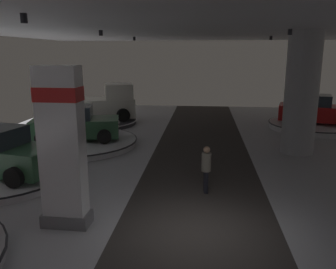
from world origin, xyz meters
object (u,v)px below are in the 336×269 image
at_px(display_platform_deep_right, 314,125).
at_px(display_car_far_left, 75,125).
at_px(pickup_truck_deep_left, 98,105).
at_px(column_right, 301,94).
at_px(display_platform_mid_left, 2,177).
at_px(display_car_deep_right, 315,110).
at_px(display_platform_far_left, 77,142).
at_px(brand_sign_pylon, 62,146).
at_px(display_platform_deep_left, 93,121).
at_px(visitor_walking_near, 206,166).

bearing_deg(display_platform_deep_right, display_car_far_left, -157.95).
bearing_deg(pickup_truck_deep_left, column_right, -26.93).
bearing_deg(display_platform_mid_left, display_car_deep_right, 36.67).
bearing_deg(display_platform_far_left, brand_sign_pylon, -71.62).
xyz_separation_m(display_car_deep_right, display_platform_mid_left, (-13.96, -10.40, -0.97)).
relative_size(display_car_deep_right, display_platform_deep_left, 0.80).
distance_m(display_platform_far_left, display_car_far_left, 0.90).
relative_size(brand_sign_pylon, display_platform_deep_right, 0.79).
bearing_deg(brand_sign_pylon, column_right, 44.75).
relative_size(brand_sign_pylon, display_car_deep_right, 0.94).
height_order(display_platform_deep_right, pickup_truck_deep_left, pickup_truck_deep_left).
height_order(display_car_far_left, visitor_walking_near, display_car_far_left).
distance_m(column_right, display_car_deep_right, 6.18).
bearing_deg(display_platform_deep_left, visitor_walking_near, -56.12).
height_order(column_right, visitor_walking_near, column_right).
relative_size(display_car_deep_right, pickup_truck_deep_left, 0.79).
distance_m(display_car_deep_right, visitor_walking_near, 12.59).
xyz_separation_m(brand_sign_pylon, display_car_deep_right, (10.32, 13.38, -1.07)).
xyz_separation_m(display_platform_deep_right, display_car_deep_right, (-0.03, 0.01, 0.93)).
bearing_deg(column_right, pickup_truck_deep_left, 153.07).
relative_size(column_right, brand_sign_pylon, 1.29).
bearing_deg(display_car_far_left, display_platform_mid_left, -100.32).
distance_m(column_right, brand_sign_pylon, 11.23).
distance_m(display_car_far_left, display_platform_deep_right, 14.12).
bearing_deg(column_right, display_car_deep_right, 66.79).
height_order(brand_sign_pylon, pickup_truck_deep_left, brand_sign_pylon).
bearing_deg(pickup_truck_deep_left, display_platform_mid_left, -92.22).
distance_m(display_car_deep_right, display_platform_deep_left, 13.89).
xyz_separation_m(display_platform_deep_right, visitor_walking_near, (-6.61, -10.73, 0.70)).
bearing_deg(display_car_deep_right, column_right, -113.21).
bearing_deg(display_platform_deep_right, display_platform_far_left, -157.93).
height_order(display_platform_mid_left, display_platform_deep_left, display_platform_mid_left).
bearing_deg(pickup_truck_deep_left, visitor_walking_near, -57.49).
height_order(display_car_deep_right, display_platform_mid_left, display_car_deep_right).
relative_size(column_right, display_platform_deep_left, 0.97).
height_order(column_right, pickup_truck_deep_left, column_right).
xyz_separation_m(display_car_deep_right, pickup_truck_deep_left, (-13.55, 0.21, 0.08)).
height_order(display_car_far_left, display_platform_mid_left, display_car_far_left).
bearing_deg(display_car_far_left, pickup_truck_deep_left, 95.37).
bearing_deg(column_right, visitor_walking_near, -128.85).
distance_m(display_platform_far_left, display_car_deep_right, 14.07).
xyz_separation_m(display_platform_deep_right, display_platform_deep_left, (-13.89, 0.11, -0.05)).
bearing_deg(display_platform_deep_right, display_car_deep_right, 165.43).
relative_size(column_right, display_car_deep_right, 1.22).
bearing_deg(column_right, brand_sign_pylon, -135.25).
bearing_deg(display_car_deep_right, pickup_truck_deep_left, 179.13).
bearing_deg(display_car_deep_right, display_car_far_left, -157.88).
xyz_separation_m(brand_sign_pylon, display_car_far_left, (-2.72, 8.08, -1.13)).
bearing_deg(brand_sign_pylon, display_platform_deep_left, 104.71).
xyz_separation_m(display_platform_far_left, display_platform_deep_right, (13.04, 5.28, 0.04)).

